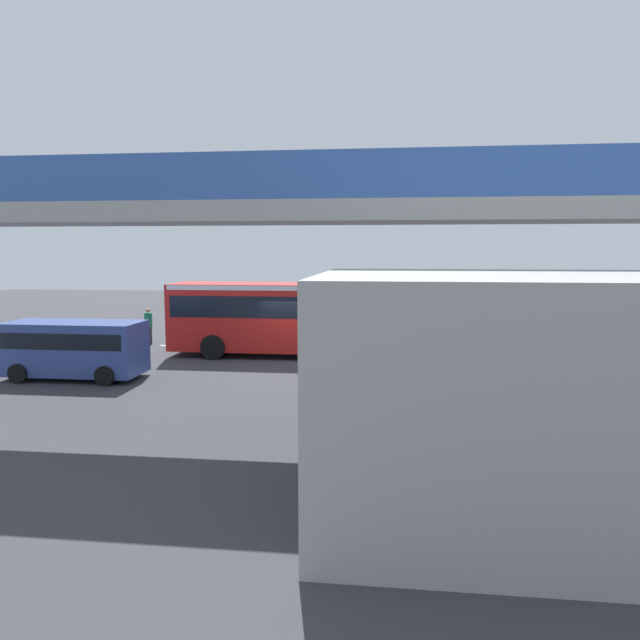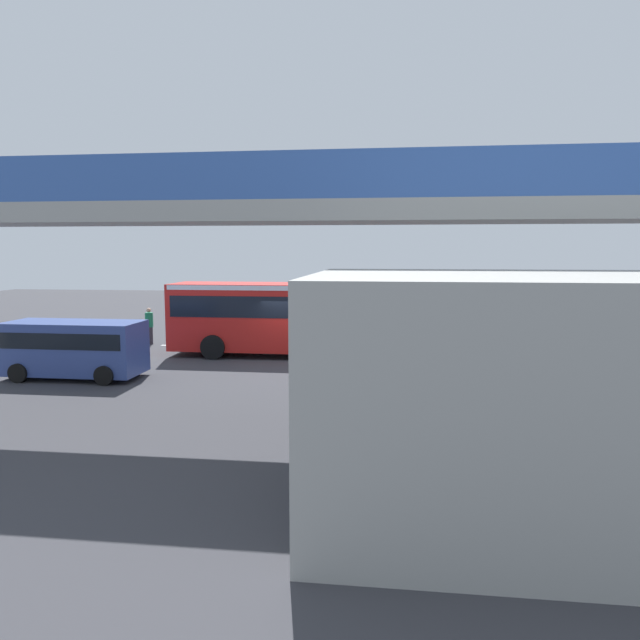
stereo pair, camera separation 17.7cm
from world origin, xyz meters
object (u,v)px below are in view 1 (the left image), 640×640
city_bus (303,313)px  pedestrian (148,326)px  bicycle_blue (597,385)px  traffic_sign (203,305)px  parked_van (75,346)px

city_bus → pedestrian: city_bus is taller
bicycle_blue → traffic_sign: (15.64, -8.98, 1.52)m
bicycle_blue → pedestrian: (18.20, -8.26, 0.51)m
parked_van → pedestrian: bearing=-86.1°
parked_van → traffic_sign: size_ratio=1.71×
city_bus → parked_van: bearing=36.2°
pedestrian → traffic_sign: bearing=-164.4°
city_bus → parked_van: size_ratio=2.40×
pedestrian → traffic_sign: size_ratio=0.64×
parked_van → traffic_sign: bearing=-103.7°
pedestrian → traffic_sign: traffic_sign is taller
parked_van → traffic_sign: 8.66m
parked_van → bicycle_blue: bearing=178.1°
city_bus → pedestrian: bearing=-15.5°
city_bus → bicycle_blue: city_bus is taller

